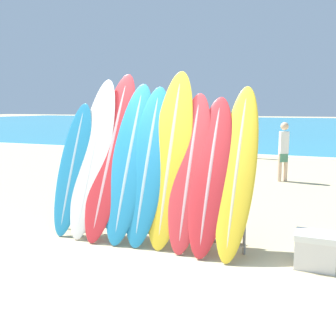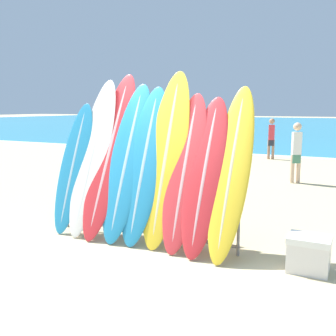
{
  "view_description": "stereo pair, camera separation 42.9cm",
  "coord_description": "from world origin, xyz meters",
  "px_view_note": "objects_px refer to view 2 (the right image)",
  "views": [
    {
      "loc": [
        2.17,
        -4.56,
        1.91
      ],
      "look_at": [
        -0.21,
        1.17,
        0.95
      ],
      "focal_mm": 42.0,
      "sensor_mm": 36.0,
      "label": 1
    },
    {
      "loc": [
        2.56,
        -4.38,
        1.91
      ],
      "look_at": [
        -0.21,
        1.17,
        0.95
      ],
      "focal_mm": 42.0,
      "sensor_mm": 36.0,
      "label": 2
    }
  ],
  "objects_px": {
    "surfboard_slot_5": "(166,157)",
    "surfboard_slot_7": "(205,174)",
    "surfboard_slot_3": "(127,161)",
    "surfboard_slot_6": "(185,171)",
    "surfboard_slot_1": "(93,155)",
    "surfboard_slot_0": "(74,167)",
    "surfboard_slot_4": "(145,164)",
    "person_near_water": "(296,150)",
    "person_far_right": "(128,155)",
    "surfboard_rack": "(143,206)",
    "surfboard_slot_2": "(110,153)",
    "person_mid_beach": "(172,156)",
    "surfboard_slot_8": "(232,171)",
    "cooler_box": "(309,254)",
    "person_far_left": "(271,137)"
  },
  "relations": [
    {
      "from": "surfboard_slot_6",
      "to": "person_far_right",
      "type": "xyz_separation_m",
      "value": [
        -2.1,
        1.88,
        -0.11
      ]
    },
    {
      "from": "surfboard_slot_1",
      "to": "surfboard_slot_2",
      "type": "height_order",
      "value": "surfboard_slot_2"
    },
    {
      "from": "person_far_right",
      "to": "surfboard_slot_1",
      "type": "bearing_deg",
      "value": 44.67
    },
    {
      "from": "person_near_water",
      "to": "person_mid_beach",
      "type": "xyz_separation_m",
      "value": [
        -2.31,
        -2.45,
        -0.0
      ]
    },
    {
      "from": "surfboard_rack",
      "to": "surfboard_slot_5",
      "type": "bearing_deg",
      "value": 15.36
    },
    {
      "from": "surfboard_slot_0",
      "to": "person_mid_beach",
      "type": "distance_m",
      "value": 3.07
    },
    {
      "from": "surfboard_slot_3",
      "to": "surfboard_slot_6",
      "type": "height_order",
      "value": "surfboard_slot_3"
    },
    {
      "from": "surfboard_slot_8",
      "to": "cooler_box",
      "type": "xyz_separation_m",
      "value": [
        1.01,
        -0.16,
        -0.89
      ]
    },
    {
      "from": "person_far_right",
      "to": "surfboard_slot_6",
      "type": "bearing_deg",
      "value": 76.74
    },
    {
      "from": "surfboard_slot_0",
      "to": "surfboard_slot_2",
      "type": "distance_m",
      "value": 0.66
    },
    {
      "from": "surfboard_slot_6",
      "to": "surfboard_slot_8",
      "type": "height_order",
      "value": "surfboard_slot_8"
    },
    {
      "from": "cooler_box",
      "to": "surfboard_slot_3",
      "type": "bearing_deg",
      "value": 176.38
    },
    {
      "from": "surfboard_slot_4",
      "to": "surfboard_slot_6",
      "type": "bearing_deg",
      "value": -1.42
    },
    {
      "from": "person_far_right",
      "to": "surfboard_slot_8",
      "type": "bearing_deg",
      "value": 84.57
    },
    {
      "from": "surfboard_slot_7",
      "to": "surfboard_slot_6",
      "type": "bearing_deg",
      "value": 177.23
    },
    {
      "from": "surfboard_rack",
      "to": "surfboard_slot_2",
      "type": "bearing_deg",
      "value": 168.97
    },
    {
      "from": "person_mid_beach",
      "to": "person_near_water",
      "type": "bearing_deg",
      "value": -142.53
    },
    {
      "from": "surfboard_slot_3",
      "to": "person_far_left",
      "type": "bearing_deg",
      "value": 89.86
    },
    {
      "from": "surfboard_slot_2",
      "to": "surfboard_slot_6",
      "type": "distance_m",
      "value": 1.3
    },
    {
      "from": "surfboard_slot_7",
      "to": "surfboard_slot_2",
      "type": "bearing_deg",
      "value": 176.14
    },
    {
      "from": "surfboard_slot_2",
      "to": "surfboard_slot_6",
      "type": "height_order",
      "value": "surfboard_slot_2"
    },
    {
      "from": "surfboard_slot_0",
      "to": "surfboard_slot_8",
      "type": "xyz_separation_m",
      "value": [
        2.54,
        0.06,
        0.12
      ]
    },
    {
      "from": "surfboard_slot_8",
      "to": "surfboard_slot_2",
      "type": "bearing_deg",
      "value": 178.07
    },
    {
      "from": "person_far_left",
      "to": "surfboard_slot_7",
      "type": "bearing_deg",
      "value": -96.58
    },
    {
      "from": "surfboard_slot_6",
      "to": "person_near_water",
      "type": "bearing_deg",
      "value": 83.38
    },
    {
      "from": "surfboard_rack",
      "to": "person_far_left",
      "type": "distance_m",
      "value": 9.91
    },
    {
      "from": "surfboard_slot_8",
      "to": "person_mid_beach",
      "type": "xyz_separation_m",
      "value": [
        -2.32,
        3.0,
        -0.27
      ]
    },
    {
      "from": "person_mid_beach",
      "to": "person_far_left",
      "type": "bearing_deg",
      "value": -105.51
    },
    {
      "from": "surfboard_slot_0",
      "to": "surfboard_slot_3",
      "type": "bearing_deg",
      "value": 3.65
    },
    {
      "from": "person_near_water",
      "to": "person_far_right",
      "type": "height_order",
      "value": "person_far_right"
    },
    {
      "from": "surfboard_slot_4",
      "to": "person_near_water",
      "type": "relative_size",
      "value": 1.45
    },
    {
      "from": "surfboard_slot_7",
      "to": "cooler_box",
      "type": "distance_m",
      "value": 1.59
    },
    {
      "from": "surfboard_slot_3",
      "to": "cooler_box",
      "type": "bearing_deg",
      "value": -3.62
    },
    {
      "from": "surfboard_slot_0",
      "to": "surfboard_slot_1",
      "type": "xyz_separation_m",
      "value": [
        0.32,
        0.08,
        0.19
      ]
    },
    {
      "from": "person_near_water",
      "to": "surfboard_rack",
      "type": "bearing_deg",
      "value": 48.68
    },
    {
      "from": "surfboard_slot_3",
      "to": "cooler_box",
      "type": "height_order",
      "value": "surfboard_slot_3"
    },
    {
      "from": "surfboard_slot_0",
      "to": "person_mid_beach",
      "type": "height_order",
      "value": "surfboard_slot_0"
    },
    {
      "from": "surfboard_slot_2",
      "to": "surfboard_slot_3",
      "type": "xyz_separation_m",
      "value": [
        0.35,
        -0.06,
        -0.08
      ]
    },
    {
      "from": "surfboard_slot_1",
      "to": "surfboard_slot_3",
      "type": "distance_m",
      "value": 0.64
    },
    {
      "from": "surfboard_slot_3",
      "to": "person_far_left",
      "type": "distance_m",
      "value": 9.84
    },
    {
      "from": "surfboard_rack",
      "to": "person_near_water",
      "type": "distance_m",
      "value": 5.66
    },
    {
      "from": "surfboard_slot_1",
      "to": "surfboard_slot_6",
      "type": "bearing_deg",
      "value": -2.01
    },
    {
      "from": "person_far_right",
      "to": "cooler_box",
      "type": "relative_size",
      "value": 3.62
    },
    {
      "from": "person_far_right",
      "to": "surfboard_rack",
      "type": "bearing_deg",
      "value": 65.96
    },
    {
      "from": "surfboard_rack",
      "to": "surfboard_slot_4",
      "type": "relative_size",
      "value": 1.29
    },
    {
      "from": "person_mid_beach",
      "to": "person_far_left",
      "type": "xyz_separation_m",
      "value": [
        0.76,
        6.84,
        -0.01
      ]
    },
    {
      "from": "surfboard_slot_3",
      "to": "surfboard_slot_6",
      "type": "distance_m",
      "value": 0.94
    },
    {
      "from": "surfboard_slot_2",
      "to": "surfboard_slot_5",
      "type": "bearing_deg",
      "value": -2.15
    },
    {
      "from": "surfboard_slot_5",
      "to": "surfboard_slot_7",
      "type": "distance_m",
      "value": 0.64
    },
    {
      "from": "surfboard_slot_5",
      "to": "person_far_right",
      "type": "height_order",
      "value": "surfboard_slot_5"
    }
  ]
}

